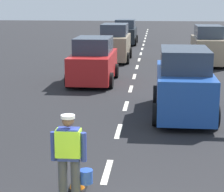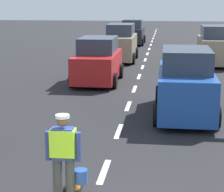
% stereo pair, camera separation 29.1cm
% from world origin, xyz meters
% --- Properties ---
extents(ground_plane, '(96.00, 96.00, 0.00)m').
position_xyz_m(ground_plane, '(0.00, 21.00, 0.00)').
color(ground_plane, black).
extents(lane_center_line, '(0.14, 46.40, 0.01)m').
position_xyz_m(lane_center_line, '(0.00, 25.20, 0.00)').
color(lane_center_line, silver).
rests_on(lane_center_line, ground).
extents(road_worker, '(0.76, 0.38, 1.67)m').
position_xyz_m(road_worker, '(-0.53, 1.27, 0.93)').
color(road_worker, '#383D4C').
rests_on(road_worker, ground).
extents(traffic_cone_far, '(0.36, 0.36, 0.53)m').
position_xyz_m(traffic_cone_far, '(-0.50, 1.76, 0.26)').
color(traffic_cone_far, black).
rests_on(traffic_cone_far, ground).
extents(car_outgoing_ahead, '(1.96, 4.37, 2.19)m').
position_xyz_m(car_outgoing_ahead, '(1.93, 7.74, 1.02)').
color(car_outgoing_ahead, '#1E4799').
rests_on(car_outgoing_ahead, ground).
extents(car_oncoming_lead, '(2.04, 4.13, 2.03)m').
position_xyz_m(car_oncoming_lead, '(-1.77, 13.06, 0.94)').
color(car_oncoming_lead, red).
rests_on(car_oncoming_lead, ground).
extents(car_oncoming_second, '(1.97, 4.31, 2.24)m').
position_xyz_m(car_oncoming_second, '(-1.49, 20.19, 1.04)').
color(car_oncoming_second, gray).
rests_on(car_oncoming_second, ground).
extents(car_oncoming_third, '(2.02, 4.37, 2.03)m').
position_xyz_m(car_oncoming_third, '(-1.55, 30.17, 0.95)').
color(car_oncoming_third, black).
rests_on(car_oncoming_third, ground).
extents(car_parked_far, '(1.89, 4.19, 2.24)m').
position_xyz_m(car_parked_far, '(3.99, 19.18, 1.04)').
color(car_parked_far, gray).
rests_on(car_parked_far, ground).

